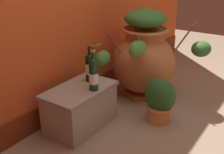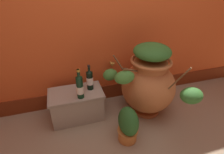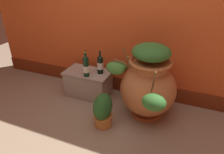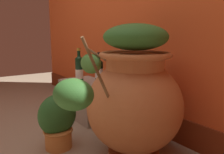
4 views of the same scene
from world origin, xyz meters
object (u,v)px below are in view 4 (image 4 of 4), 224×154
Objects in this scene: terracotta_urn at (133,96)px; wine_bottle_left at (99,71)px; wine_bottle_middle at (79,69)px; potted_shrub at (58,121)px.

wine_bottle_left is (-0.68, 0.17, 0.07)m from terracotta_urn.
wine_bottle_middle is at bearing 178.18° from terracotta_urn.
potted_shrub is at bearing -136.60° from terracotta_urn.
potted_shrub is (0.28, -0.55, -0.29)m from wine_bottle_left.
terracotta_urn is 2.71× the size of wine_bottle_middle.
wine_bottle_middle is (-0.13, -0.14, 0.01)m from wine_bottle_left.
terracotta_urn reaches higher than potted_shrub.
wine_bottle_left reaches higher than potted_shrub.
wine_bottle_left is at bearing 166.11° from terracotta_urn.
terracotta_urn is 3.04× the size of wine_bottle_left.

